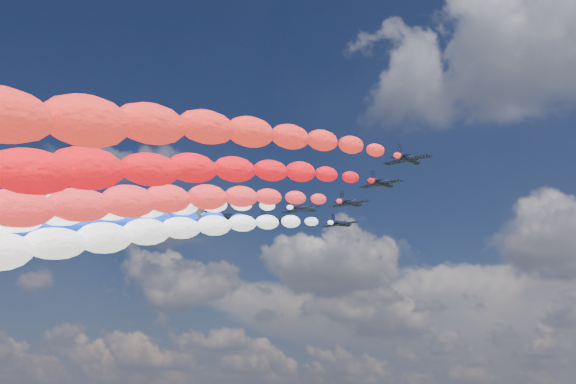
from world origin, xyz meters
The scene contains 14 objects.
jet_0 centered at (-31.70, -6.60, 108.36)m, with size 8.96×12.02×2.65m, color black, non-canonical shape.
jet_1 centered at (-20.60, 4.82, 108.36)m, with size 8.96×12.02×2.65m, color black, non-canonical shape.
jet_2 centered at (-11.84, 15.35, 108.36)m, with size 8.96×12.02×2.65m, color black, non-canonical shape.
trail_2 centered at (-11.84, -46.35, 90.62)m, with size 6.88×120.26×40.52m, color #0E34DB, non-canonical shape.
jet_3 centered at (-0.81, 11.01, 108.36)m, with size 8.96×12.02×2.65m, color black, non-canonical shape.
trail_3 centered at (-0.81, -50.69, 90.62)m, with size 6.88×120.26×40.52m, color white, non-canonical shape.
jet_4 centered at (0.35, 26.86, 108.36)m, with size 8.96×12.02×2.65m, color black, non-canonical shape.
trail_4 centered at (0.35, -34.84, 90.62)m, with size 6.88×120.26×40.52m, color white, non-canonical shape.
jet_5 centered at (10.75, 13.14, 108.36)m, with size 8.96×12.02×2.65m, color black, non-canonical shape.
trail_5 centered at (10.75, -48.56, 90.62)m, with size 6.88×120.26×40.52m, color red, non-canonical shape.
jet_6 centered at (22.85, 4.89, 108.36)m, with size 8.96×12.02×2.65m, color black, non-canonical shape.
trail_6 centered at (22.85, -56.81, 90.62)m, with size 6.88×120.26×40.52m, color red, non-canonical shape.
jet_7 centered at (33.24, -4.86, 108.36)m, with size 8.96×12.02×2.65m, color black, non-canonical shape.
trail_7 centered at (33.24, -66.56, 90.62)m, with size 6.88×120.26×40.52m, color red, non-canonical shape.
Camera 1 is at (84.13, -120.69, 60.90)m, focal length 44.49 mm.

